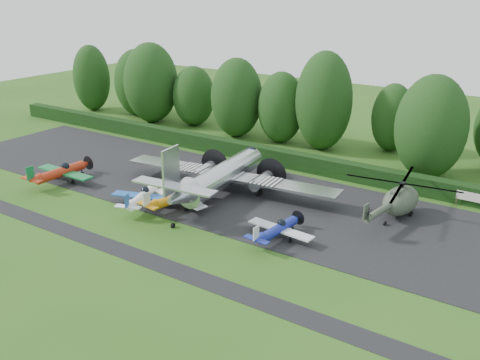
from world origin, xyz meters
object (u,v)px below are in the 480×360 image
Objects in this scene: light_plane_white at (143,196)px; light_plane_orange at (176,198)px; transport_plane at (221,176)px; helicopter at (401,198)px; light_plane_blue at (278,229)px; light_plane_red at (61,172)px; sign_board at (472,198)px.

light_plane_orange is at bearing 43.64° from light_plane_white.
helicopter is (17.51, 5.04, -0.34)m from transport_plane.
transport_plane reaches higher than light_plane_blue.
light_plane_red is (-17.27, -6.87, -0.95)m from transport_plane.
transport_plane is 18.61m from light_plane_red.
sign_board is (24.51, 16.48, -0.02)m from light_plane_orange.
transport_plane is at bearing 21.35° from light_plane_red.
light_plane_orange is 21.89m from helicopter.
light_plane_blue is (14.99, 1.03, -0.09)m from light_plane_white.
light_plane_white is 0.99× the size of light_plane_orange.
light_plane_red reaches higher than light_plane_white.
helicopter is at bearing 46.62° from light_plane_white.
helicopter reaches higher than sign_board.
helicopter is at bearing 21.80° from transport_plane.
light_plane_blue is at bearing -127.35° from sign_board.
light_plane_blue is 13.11m from helicopter.
helicopter is (19.20, 10.48, 0.75)m from light_plane_orange.
light_plane_orange is (3.05, 1.44, 0.01)m from light_plane_white.
helicopter reaches higher than light_plane_red.
transport_plane reaches higher than light_plane_red.
light_plane_red is at bearing 173.59° from light_plane_orange.
light_plane_white is (12.52, -0.00, -0.15)m from light_plane_red.
light_plane_orange is 0.58× the size of helicopter.
light_plane_white is 3.37m from light_plane_orange.
light_plane_red is 2.84× the size of sign_board.
light_plane_white is 0.58× the size of helicopter.
light_plane_red reaches higher than sign_board.
light_plane_orange is at bearing 4.90° from light_plane_red.
helicopter is (34.78, 11.91, 0.62)m from light_plane_red.
light_plane_white is at bearing -118.88° from transport_plane.
light_plane_orange is 2.54× the size of sign_board.
transport_plane is 25.37m from sign_board.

